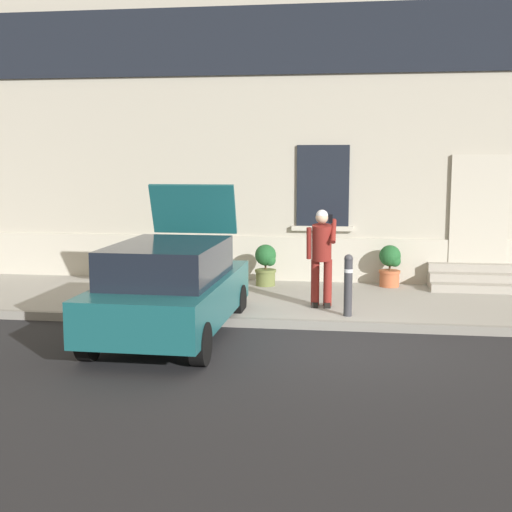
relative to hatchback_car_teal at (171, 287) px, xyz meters
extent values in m
plane|color=#232326|center=(2.29, -0.11, -0.80)|extent=(80.00, 80.00, 0.00)
cube|color=#99968E|center=(2.29, 2.69, -0.72)|extent=(24.00, 3.60, 0.15)
cube|color=gray|center=(2.29, 0.83, -0.72)|extent=(24.00, 0.12, 0.15)
cube|color=#B2AD9E|center=(2.29, 5.19, 2.95)|extent=(24.00, 1.40, 7.50)
cube|color=#BCB7A8|center=(2.29, 4.47, -0.25)|extent=(24.00, 0.08, 1.10)
cube|color=brown|center=(5.32, 4.46, 0.88)|extent=(1.00, 0.08, 2.10)
cube|color=#BCB7A8|center=(5.32, 4.44, 0.93)|extent=(1.16, 0.06, 2.24)
cube|color=black|center=(2.12, 4.46, 1.40)|extent=(1.10, 0.06, 1.70)
cube|color=#BCB7A8|center=(2.12, 4.43, 0.50)|extent=(1.30, 0.12, 0.10)
cube|color=black|center=(2.29, 4.46, 4.40)|extent=(16.80, 0.06, 1.40)
cube|color=#9E998E|center=(5.32, 3.69, -0.57)|extent=(2.00, 0.32, 0.16)
cube|color=#9E998E|center=(5.32, 4.01, -0.49)|extent=(2.00, 0.32, 0.32)
cube|color=#9E998E|center=(5.32, 4.33, -0.41)|extent=(2.00, 0.32, 0.48)
cube|color=#165156|center=(0.00, 0.02, -0.18)|extent=(1.81, 4.03, 0.64)
cube|color=black|center=(0.00, -0.13, 0.42)|extent=(1.57, 2.42, 0.56)
cube|color=black|center=(0.03, 2.03, -0.40)|extent=(1.66, 0.12, 0.20)
cube|color=yellow|center=(0.03, 2.03, -0.22)|extent=(0.52, 0.03, 0.12)
cube|color=#B21414|center=(-0.73, 2.04, 0.04)|extent=(0.16, 0.04, 0.18)
cube|color=#B21414|center=(0.78, 2.02, 0.04)|extent=(0.16, 0.04, 0.18)
cube|color=#165156|center=(0.02, 1.47, 1.10)|extent=(1.49, 0.39, 0.87)
cylinder|color=black|center=(-0.82, -1.37, -0.50)|extent=(0.21, 0.60, 0.60)
cylinder|color=black|center=(0.77, -1.39, -0.50)|extent=(0.21, 0.60, 0.60)
cylinder|color=black|center=(-0.77, 1.43, -0.50)|extent=(0.21, 0.60, 0.60)
cylinder|color=black|center=(0.82, 1.41, -0.50)|extent=(0.21, 0.60, 0.60)
cylinder|color=#333338|center=(2.71, 1.24, -0.17)|extent=(0.14, 0.14, 0.95)
sphere|color=#333338|center=(2.71, 1.24, 0.32)|extent=(0.15, 0.15, 0.15)
cylinder|color=silver|center=(2.71, 1.24, 0.12)|extent=(0.15, 0.15, 0.06)
cylinder|color=maroon|center=(2.12, 1.85, -0.20)|extent=(0.15, 0.15, 0.82)
cube|color=black|center=(2.12, 1.91, -0.60)|extent=(0.12, 0.28, 0.10)
cylinder|color=maroon|center=(2.34, 1.85, -0.20)|extent=(0.15, 0.15, 0.82)
cube|color=black|center=(2.34, 1.91, -0.60)|extent=(0.12, 0.28, 0.10)
cylinder|color=maroon|center=(2.23, 1.80, 0.52)|extent=(0.34, 0.43, 0.66)
sphere|color=tan|center=(2.23, 1.74, 0.96)|extent=(0.22, 0.22, 0.22)
sphere|color=silver|center=(2.23, 1.74, 0.99)|extent=(0.21, 0.21, 0.21)
cylinder|color=maroon|center=(2.01, 1.77, 0.50)|extent=(0.09, 0.17, 0.57)
cylinder|color=maroon|center=(2.43, 1.77, 0.72)|extent=(0.09, 0.43, 0.41)
cube|color=black|center=(2.38, 1.72, 0.94)|extent=(0.07, 0.02, 0.15)
cylinder|color=beige|center=(-1.56, 3.76, -0.48)|extent=(0.40, 0.40, 0.34)
cylinder|color=beige|center=(-1.56, 3.76, -0.34)|extent=(0.44, 0.44, 0.05)
cylinder|color=#47331E|center=(-1.56, 3.76, -0.19)|extent=(0.04, 0.04, 0.24)
sphere|color=#387F33|center=(-1.56, 3.76, -0.01)|extent=(0.44, 0.44, 0.44)
sphere|color=#387F33|center=(-1.46, 3.71, -0.11)|extent=(0.24, 0.24, 0.24)
cylinder|color=#606B38|center=(0.98, 3.84, -0.48)|extent=(0.40, 0.40, 0.34)
cylinder|color=#606B38|center=(0.98, 3.84, -0.34)|extent=(0.44, 0.44, 0.05)
cylinder|color=#47331E|center=(0.98, 3.84, -0.19)|extent=(0.04, 0.04, 0.24)
sphere|color=#1E5628|center=(0.98, 3.84, -0.01)|extent=(0.44, 0.44, 0.44)
sphere|color=#1E5628|center=(1.08, 3.79, -0.11)|extent=(0.24, 0.24, 0.24)
cylinder|color=#B25B38|center=(3.53, 4.09, -0.48)|extent=(0.40, 0.40, 0.34)
cylinder|color=#B25B38|center=(3.53, 4.09, -0.34)|extent=(0.44, 0.44, 0.05)
cylinder|color=#47331E|center=(3.53, 4.09, -0.19)|extent=(0.04, 0.04, 0.24)
sphere|color=#1E5628|center=(3.53, 4.09, -0.01)|extent=(0.44, 0.44, 0.44)
sphere|color=#1E5628|center=(3.63, 4.04, -0.11)|extent=(0.24, 0.24, 0.24)
camera|label=1|loc=(2.80, -10.28, 1.98)|focal=48.81mm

